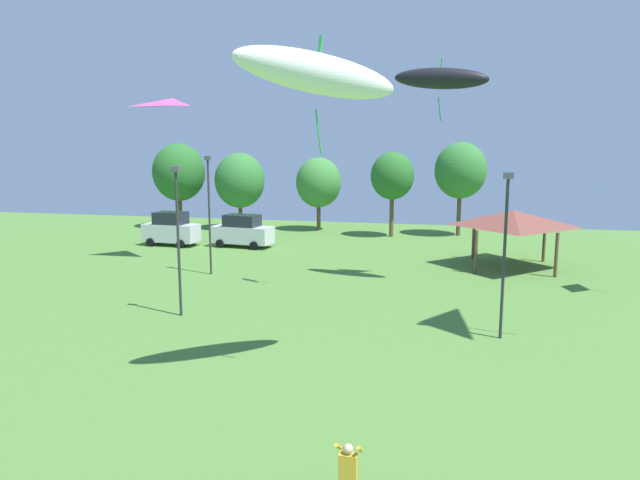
% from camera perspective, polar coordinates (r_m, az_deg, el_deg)
% --- Properties ---
extents(person_standing_near_foreground, '(0.52, 0.46, 1.58)m').
position_cam_1_polar(person_standing_near_foreground, '(12.31, 2.81, -22.38)').
color(person_standing_near_foreground, black).
rests_on(person_standing_near_foreground, ground).
extents(kite_flying_1, '(4.89, 4.49, 3.43)m').
position_cam_1_polar(kite_flying_1, '(17.43, -0.16, 16.30)').
color(kite_flying_1, white).
extents(kite_flying_3, '(5.13, 2.15, 3.17)m').
position_cam_1_polar(kite_flying_3, '(31.14, 11.95, 15.53)').
color(kite_flying_3, black).
extents(kite_flying_4, '(3.06, 2.12, 0.68)m').
position_cam_1_polar(kite_flying_4, '(39.37, -14.49, 12.05)').
color(kite_flying_4, '#E54C93').
extents(parked_car_leftmost, '(4.31, 2.14, 2.60)m').
position_cam_1_polar(parked_car_leftmost, '(45.24, -14.67, 1.05)').
color(parked_car_leftmost, silver).
rests_on(parked_car_leftmost, ground).
extents(parked_car_second_from_left, '(4.77, 2.41, 2.46)m').
position_cam_1_polar(parked_car_second_from_left, '(43.48, -7.78, 0.88)').
color(parked_car_second_from_left, silver).
rests_on(parked_car_second_from_left, ground).
extents(park_pavilion, '(5.81, 6.16, 3.60)m').
position_cam_1_polar(park_pavilion, '(37.35, 18.76, 2.05)').
color(park_pavilion, brown).
rests_on(park_pavilion, ground).
extents(light_post_0, '(0.36, 0.20, 6.94)m').
position_cam_1_polar(light_post_0, '(33.89, -11.02, 3.05)').
color(light_post_0, '#2D2D33').
rests_on(light_post_0, ground).
extents(light_post_1, '(0.36, 0.20, 6.45)m').
position_cam_1_polar(light_post_1, '(22.87, 17.99, -0.65)').
color(light_post_1, '#2D2D33').
rests_on(light_post_1, ground).
extents(light_post_2, '(0.36, 0.20, 6.59)m').
position_cam_1_polar(light_post_2, '(25.55, -14.02, 0.65)').
color(light_post_2, '#2D2D33').
rests_on(light_post_2, ground).
extents(treeline_tree_0, '(4.87, 4.87, 7.89)m').
position_cam_1_polar(treeline_tree_0, '(55.32, -13.93, 6.57)').
color(treeline_tree_0, brown).
rests_on(treeline_tree_0, ground).
extents(treeline_tree_1, '(4.59, 4.59, 7.04)m').
position_cam_1_polar(treeline_tree_1, '(53.16, -8.03, 5.91)').
color(treeline_tree_1, brown).
rests_on(treeline_tree_1, ground).
extents(treeline_tree_2, '(4.11, 4.11, 6.62)m').
position_cam_1_polar(treeline_tree_2, '(51.89, -0.14, 5.76)').
color(treeline_tree_2, brown).
rests_on(treeline_tree_2, ground).
extents(treeline_tree_3, '(3.62, 3.62, 7.14)m').
position_cam_1_polar(treeline_tree_3, '(48.33, 7.24, 6.35)').
color(treeline_tree_3, brown).
rests_on(treeline_tree_3, ground).
extents(treeline_tree_4, '(4.34, 4.34, 7.96)m').
position_cam_1_polar(treeline_tree_4, '(50.00, 13.87, 6.75)').
color(treeline_tree_4, brown).
rests_on(treeline_tree_4, ground).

